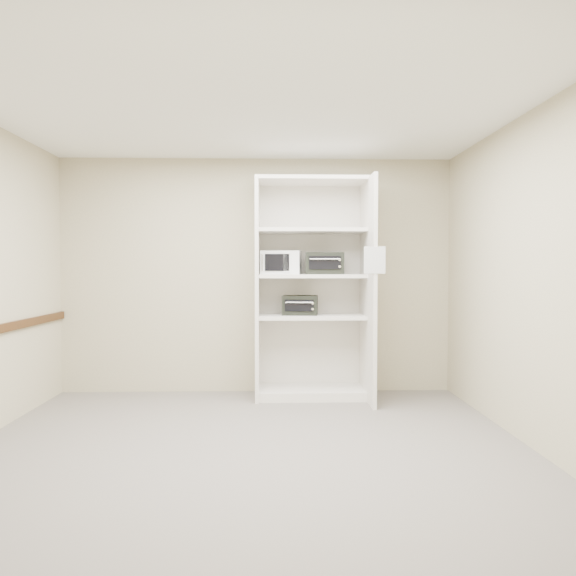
{
  "coord_description": "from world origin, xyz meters",
  "views": [
    {
      "loc": [
        0.19,
        -4.51,
        1.43
      ],
      "look_at": [
        0.35,
        1.45,
        1.23
      ],
      "focal_mm": 35.0,
      "sensor_mm": 36.0,
      "label": 1
    }
  ],
  "objects_px": {
    "toaster_oven_lower": "(300,305)",
    "toaster_oven_upper": "(325,263)",
    "shelving_unit": "(316,296)",
    "microwave": "(281,263)"
  },
  "relations": [
    {
      "from": "microwave",
      "to": "toaster_oven_upper",
      "type": "xyz_separation_m",
      "value": [
        0.48,
        -0.1,
        -0.01
      ]
    },
    {
      "from": "microwave",
      "to": "toaster_oven_upper",
      "type": "relative_size",
      "value": 1.03
    },
    {
      "from": "shelving_unit",
      "to": "microwave",
      "type": "height_order",
      "value": "shelving_unit"
    },
    {
      "from": "shelving_unit",
      "to": "toaster_oven_lower",
      "type": "xyz_separation_m",
      "value": [
        -0.17,
        -0.0,
        -0.1
      ]
    },
    {
      "from": "microwave",
      "to": "toaster_oven_lower",
      "type": "bearing_deg",
      "value": -8.32
    },
    {
      "from": "toaster_oven_lower",
      "to": "toaster_oven_upper",
      "type": "bearing_deg",
      "value": -3.15
    },
    {
      "from": "microwave",
      "to": "toaster_oven_upper",
      "type": "bearing_deg",
      "value": -4.42
    },
    {
      "from": "toaster_oven_upper",
      "to": "microwave",
      "type": "bearing_deg",
      "value": 172.41
    },
    {
      "from": "toaster_oven_upper",
      "to": "toaster_oven_lower",
      "type": "height_order",
      "value": "toaster_oven_upper"
    },
    {
      "from": "microwave",
      "to": "toaster_oven_lower",
      "type": "height_order",
      "value": "microwave"
    }
  ]
}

